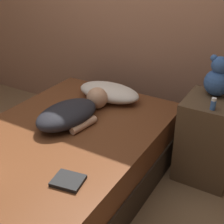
# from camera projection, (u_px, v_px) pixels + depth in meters

# --- Properties ---
(ground_plane) EXTENTS (12.00, 12.00, 0.00)m
(ground_plane) POSITION_uv_depth(u_px,v_px,m) (62.00, 188.00, 2.58)
(ground_plane) COLOR brown
(wall_back) EXTENTS (8.00, 0.06, 2.60)m
(wall_back) POSITION_uv_depth(u_px,v_px,m) (139.00, 2.00, 2.98)
(wall_back) COLOR #996B51
(wall_back) RESTS_ON ground_plane
(bed) EXTENTS (1.33, 2.08, 0.50)m
(bed) POSITION_uv_depth(u_px,v_px,m) (59.00, 164.00, 2.46)
(bed) COLOR #2D2319
(bed) RESTS_ON ground_plane
(nightstand) EXTENTS (0.44, 0.46, 0.71)m
(nightstand) POSITION_uv_depth(u_px,v_px,m) (208.00, 139.00, 2.59)
(nightstand) COLOR brown
(nightstand) RESTS_ON ground_plane
(pillow) EXTENTS (0.60, 0.33, 0.15)m
(pillow) POSITION_uv_depth(u_px,v_px,m) (109.00, 92.00, 2.89)
(pillow) COLOR beige
(pillow) RESTS_ON bed
(person_lying) EXTENTS (0.42, 0.76, 0.19)m
(person_lying) POSITION_uv_depth(u_px,v_px,m) (73.00, 112.00, 2.52)
(person_lying) COLOR black
(person_lying) RESTS_ON bed
(teddy_bear) EXTENTS (0.21, 0.21, 0.33)m
(teddy_bear) POSITION_uv_depth(u_px,v_px,m) (218.00, 78.00, 2.45)
(teddy_bear) COLOR #335693
(teddy_bear) RESTS_ON nightstand
(bottle_blue) EXTENTS (0.04, 0.04, 0.09)m
(bottle_blue) POSITION_uv_depth(u_px,v_px,m) (213.00, 104.00, 2.27)
(bottle_blue) COLOR #3866B2
(bottle_blue) RESTS_ON nightstand
(book) EXTENTS (0.21, 0.18, 0.02)m
(book) POSITION_uv_depth(u_px,v_px,m) (68.00, 181.00, 1.88)
(book) COLOR black
(book) RESTS_ON bed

